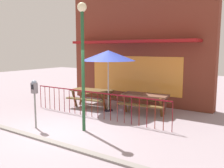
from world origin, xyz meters
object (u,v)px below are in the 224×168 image
Objects in this scene: patio_umbrella at (108,56)px; street_lamp at (83,49)px; picnic_table_right at (145,98)px; parking_meter_near at (34,91)px; picnic_table_left at (92,93)px.

street_lamp is (0.79, -2.48, 0.28)m from patio_umbrella.
picnic_table_right is 2.24m from patio_umbrella.
street_lamp is at bearing -102.40° from picnic_table_right.
street_lamp is (1.44, 0.68, 1.34)m from parking_meter_near.
picnic_table_right is (2.41, 0.30, 0.00)m from picnic_table_left.
picnic_table_left is 1.92m from patio_umbrella.
picnic_table_left is at bearing 171.03° from patio_umbrella.
parking_meter_near is 0.40× the size of street_lamp.
parking_meter_near reaches higher than picnic_table_left.
picnic_table_right is at bearing 59.98° from parking_meter_near.
picnic_table_right is 0.50× the size of street_lamp.
parking_meter_near is at bearing -120.02° from picnic_table_right.
patio_umbrella is at bearing -8.97° from picnic_table_left.
street_lamp is (1.76, -2.64, 1.93)m from picnic_table_left.
patio_umbrella is 2.62m from street_lamp.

